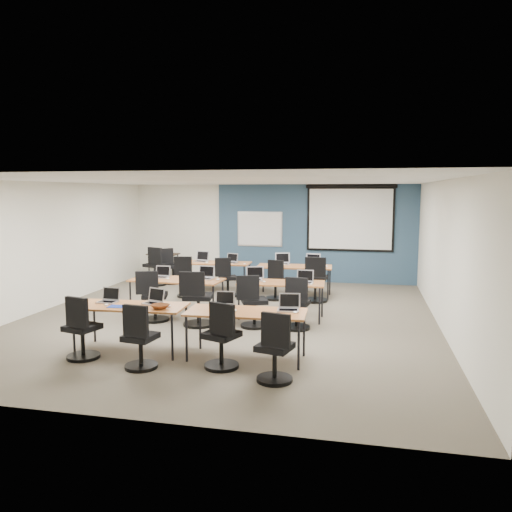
% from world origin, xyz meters
% --- Properties ---
extents(floor, '(8.00, 9.00, 0.02)m').
position_xyz_m(floor, '(0.00, 0.00, 0.00)').
color(floor, '#6B6354').
rests_on(floor, ground).
extents(ceiling, '(8.00, 9.00, 0.02)m').
position_xyz_m(ceiling, '(0.00, 0.00, 2.70)').
color(ceiling, white).
rests_on(ceiling, ground).
extents(wall_back, '(8.00, 0.04, 2.70)m').
position_xyz_m(wall_back, '(0.00, 4.50, 1.35)').
color(wall_back, beige).
rests_on(wall_back, ground).
extents(wall_front, '(8.00, 0.04, 2.70)m').
position_xyz_m(wall_front, '(0.00, -4.50, 1.35)').
color(wall_front, beige).
rests_on(wall_front, ground).
extents(wall_left, '(0.04, 9.00, 2.70)m').
position_xyz_m(wall_left, '(-4.00, 0.00, 1.35)').
color(wall_left, beige).
rests_on(wall_left, ground).
extents(wall_right, '(0.04, 9.00, 2.70)m').
position_xyz_m(wall_right, '(4.00, 0.00, 1.35)').
color(wall_right, beige).
rests_on(wall_right, ground).
extents(blue_accent_panel, '(5.50, 0.04, 2.70)m').
position_xyz_m(blue_accent_panel, '(1.25, 4.47, 1.35)').
color(blue_accent_panel, '#3D5977').
rests_on(blue_accent_panel, wall_back).
extents(whiteboard, '(1.28, 0.03, 0.98)m').
position_xyz_m(whiteboard, '(-0.30, 4.43, 1.45)').
color(whiteboard, silver).
rests_on(whiteboard, wall_back).
extents(projector_screen, '(2.40, 0.10, 1.82)m').
position_xyz_m(projector_screen, '(2.20, 4.41, 1.89)').
color(projector_screen, black).
rests_on(projector_screen, wall_back).
extents(training_table_front_left, '(1.74, 0.73, 0.73)m').
position_xyz_m(training_table_front_left, '(-0.95, -2.27, 0.68)').
color(training_table_front_left, '#9E5C32').
rests_on(training_table_front_left, floor).
extents(training_table_front_right, '(1.78, 0.74, 0.73)m').
position_xyz_m(training_table_front_right, '(0.91, -2.26, 0.68)').
color(training_table_front_right, olive).
rests_on(training_table_front_right, floor).
extents(training_table_mid_left, '(1.86, 0.78, 0.73)m').
position_xyz_m(training_table_mid_left, '(-1.11, 0.11, 0.69)').
color(training_table_mid_left, brown).
rests_on(training_table_mid_left, floor).
extents(training_table_mid_right, '(1.69, 0.70, 0.73)m').
position_xyz_m(training_table_mid_right, '(1.02, 0.23, 0.68)').
color(training_table_mid_right, '#9A6643').
rests_on(training_table_mid_right, floor).
extents(training_table_back_left, '(1.68, 0.70, 0.73)m').
position_xyz_m(training_table_back_left, '(-1.02, 2.61, 0.68)').
color(training_table_back_left, brown).
rests_on(training_table_back_left, floor).
extents(training_table_back_right, '(1.77, 0.74, 0.73)m').
position_xyz_m(training_table_back_right, '(0.97, 2.43, 0.68)').
color(training_table_back_right, brown).
rests_on(training_table_back_right, floor).
extents(laptop_0, '(0.30, 0.26, 0.23)m').
position_xyz_m(laptop_0, '(-1.38, -2.14, 0.79)').
color(laptop_0, '#A4A4B0').
rests_on(laptop_0, training_table_front_left).
extents(mouse_0, '(0.08, 0.10, 0.03)m').
position_xyz_m(mouse_0, '(-1.30, -2.37, 0.74)').
color(mouse_0, white).
rests_on(mouse_0, training_table_front_left).
extents(task_chair_0, '(0.49, 0.49, 0.97)m').
position_xyz_m(task_chair_0, '(-1.48, -2.81, 0.40)').
color(task_chair_0, black).
rests_on(task_chair_0, floor).
extents(laptop_1, '(0.31, 0.26, 0.24)m').
position_xyz_m(laptop_1, '(-0.62, -2.08, 0.79)').
color(laptop_1, silver).
rests_on(laptop_1, training_table_front_left).
extents(mouse_1, '(0.07, 0.11, 0.04)m').
position_xyz_m(mouse_1, '(-0.32, -2.23, 0.74)').
color(mouse_1, white).
rests_on(mouse_1, training_table_front_left).
extents(task_chair_1, '(0.47, 0.47, 0.95)m').
position_xyz_m(task_chair_1, '(-0.45, -3.02, 0.39)').
color(task_chair_1, black).
rests_on(task_chair_1, floor).
extents(laptop_2, '(0.30, 0.25, 0.23)m').
position_xyz_m(laptop_2, '(0.51, -2.04, 0.79)').
color(laptop_2, '#ABABB6').
rests_on(laptop_2, training_table_front_right).
extents(mouse_2, '(0.09, 0.11, 0.04)m').
position_xyz_m(mouse_2, '(0.75, -2.30, 0.74)').
color(mouse_2, white).
rests_on(mouse_2, training_table_front_right).
extents(task_chair_2, '(0.52, 0.50, 0.98)m').
position_xyz_m(task_chair_2, '(0.68, -2.75, 0.40)').
color(task_chair_2, black).
rests_on(task_chair_2, floor).
extents(laptop_3, '(0.32, 0.27, 0.25)m').
position_xyz_m(laptop_3, '(1.52, -2.07, 0.79)').
color(laptop_3, '#B9B9BF').
rests_on(laptop_3, training_table_front_right).
extents(mouse_3, '(0.08, 0.11, 0.03)m').
position_xyz_m(mouse_3, '(1.64, -2.22, 0.74)').
color(mouse_3, white).
rests_on(mouse_3, training_table_front_right).
extents(task_chair_3, '(0.48, 0.48, 0.97)m').
position_xyz_m(task_chair_3, '(1.50, -3.10, 0.40)').
color(task_chair_3, black).
rests_on(task_chair_3, floor).
extents(laptop_4, '(0.31, 0.26, 0.24)m').
position_xyz_m(laptop_4, '(-1.49, 0.22, 0.79)').
color(laptop_4, beige).
rests_on(laptop_4, training_table_mid_left).
extents(mouse_4, '(0.07, 0.10, 0.03)m').
position_xyz_m(mouse_4, '(-1.28, 0.06, 0.74)').
color(mouse_4, white).
rests_on(mouse_4, training_table_mid_left).
extents(task_chair_4, '(0.54, 0.52, 1.00)m').
position_xyz_m(task_chair_4, '(-1.35, -0.52, 0.41)').
color(task_chair_4, black).
rests_on(task_chair_4, floor).
extents(laptop_5, '(0.34, 0.29, 0.26)m').
position_xyz_m(laptop_5, '(-0.56, 0.29, 0.79)').
color(laptop_5, silver).
rests_on(laptop_5, training_table_mid_left).
extents(mouse_5, '(0.09, 0.12, 0.04)m').
position_xyz_m(mouse_5, '(-0.26, 0.17, 0.74)').
color(mouse_5, white).
rests_on(mouse_5, training_table_mid_left).
extents(task_chair_5, '(0.58, 0.58, 1.05)m').
position_xyz_m(task_chair_5, '(-0.41, -0.67, 0.44)').
color(task_chair_5, black).
rests_on(task_chair_5, floor).
extents(laptop_6, '(0.35, 0.30, 0.27)m').
position_xyz_m(laptop_6, '(0.45, 0.34, 0.80)').
color(laptop_6, '#B0B0B7').
rests_on(laptop_6, training_table_mid_right).
extents(mouse_6, '(0.08, 0.10, 0.03)m').
position_xyz_m(mouse_6, '(0.70, 0.14, 0.74)').
color(mouse_6, white).
rests_on(mouse_6, training_table_mid_right).
extents(task_chair_6, '(0.54, 0.51, 0.99)m').
position_xyz_m(task_chair_6, '(0.62, -0.54, 0.41)').
color(task_chair_6, black).
rests_on(task_chair_6, floor).
extents(laptop_7, '(0.33, 0.28, 0.25)m').
position_xyz_m(laptop_7, '(1.48, 0.23, 0.79)').
color(laptop_7, '#B8B8C3').
rests_on(laptop_7, training_table_mid_right).
extents(mouse_7, '(0.05, 0.09, 0.03)m').
position_xyz_m(mouse_7, '(1.63, 0.08, 0.74)').
color(mouse_7, white).
rests_on(mouse_7, training_table_mid_right).
extents(task_chair_7, '(0.50, 0.50, 0.98)m').
position_xyz_m(task_chair_7, '(1.43, -0.51, 0.41)').
color(task_chair_7, black).
rests_on(task_chair_7, floor).
extents(laptop_8, '(0.34, 0.29, 0.26)m').
position_xyz_m(laptop_8, '(-1.44, 2.68, 0.79)').
color(laptop_8, silver).
rests_on(laptop_8, training_table_back_left).
extents(mouse_8, '(0.07, 0.11, 0.04)m').
position_xyz_m(mouse_8, '(-1.24, 2.48, 0.74)').
color(mouse_8, white).
rests_on(mouse_8, training_table_back_left).
extents(task_chair_8, '(0.51, 0.51, 0.99)m').
position_xyz_m(task_chair_8, '(-1.51, 1.74, 0.41)').
color(task_chair_8, black).
rests_on(task_chair_8, floor).
extents(laptop_9, '(0.30, 0.26, 0.23)m').
position_xyz_m(laptop_9, '(-0.64, 2.64, 0.79)').
color(laptop_9, silver).
rests_on(laptop_9, training_table_back_left).
extents(mouse_9, '(0.08, 0.10, 0.03)m').
position_xyz_m(mouse_9, '(-0.26, 2.47, 0.74)').
color(mouse_9, white).
rests_on(mouse_9, training_table_back_left).
extents(task_chair_9, '(0.49, 0.47, 0.95)m').
position_xyz_m(task_chair_9, '(-0.60, 1.99, 0.39)').
color(task_chair_9, black).
rests_on(task_chair_9, floor).
extents(laptop_10, '(0.36, 0.30, 0.27)m').
position_xyz_m(laptop_10, '(0.62, 2.68, 0.80)').
color(laptop_10, silver).
rests_on(laptop_10, training_table_back_right).
extents(mouse_10, '(0.07, 0.09, 0.03)m').
position_xyz_m(mouse_10, '(0.71, 2.54, 0.74)').
color(mouse_10, white).
rests_on(mouse_10, training_table_back_right).
extents(task_chair_10, '(0.46, 0.46, 0.95)m').
position_xyz_m(task_chair_10, '(0.61, 1.89, 0.39)').
color(task_chair_10, black).
rests_on(task_chair_10, floor).
extents(laptop_11, '(0.35, 0.29, 0.26)m').
position_xyz_m(laptop_11, '(1.38, 2.74, 0.79)').
color(laptop_11, '#B6B6BF').
rests_on(laptop_11, training_table_back_right).
extents(mouse_11, '(0.07, 0.11, 0.04)m').
position_xyz_m(mouse_11, '(1.73, 2.45, 0.74)').
color(mouse_11, white).
rests_on(mouse_11, training_table_back_right).
extents(task_chair_11, '(0.58, 0.58, 1.05)m').
position_xyz_m(task_chair_11, '(1.53, 1.88, 0.44)').
color(task_chair_11, black).
rests_on(task_chair_11, floor).
extents(blue_mousepad, '(0.26, 0.22, 0.01)m').
position_xyz_m(blue_mousepad, '(-1.11, -2.40, 0.73)').
color(blue_mousepad, navy).
rests_on(blue_mousepad, training_table_front_left).
extents(snack_bowl, '(0.42, 0.42, 0.08)m').
position_xyz_m(snack_bowl, '(-0.40, -2.38, 0.77)').
color(snack_bowl, brown).
rests_on(snack_bowl, training_table_front_left).
extents(snack_plate, '(0.24, 0.24, 0.01)m').
position_xyz_m(snack_plate, '(0.53, -2.29, 0.74)').
color(snack_plate, white).
rests_on(snack_plate, training_table_front_right).
extents(coffee_cup, '(0.08, 0.08, 0.06)m').
position_xyz_m(coffee_cup, '(0.48, -2.35, 0.77)').
color(coffee_cup, silver).
rests_on(coffee_cup, snack_plate).
extents(utility_table, '(0.85, 0.47, 0.75)m').
position_xyz_m(utility_table, '(-3.00, 3.89, 0.65)').
color(utility_table, black).
rests_on(utility_table, floor).
extents(spare_chair_a, '(0.58, 0.50, 0.98)m').
position_xyz_m(spare_chair_a, '(-2.54, 3.33, 0.40)').
color(spare_chair_a, black).
rests_on(spare_chair_a, floor).
extents(spare_chair_b, '(0.59, 0.57, 1.04)m').
position_xyz_m(spare_chair_b, '(-2.84, 3.00, 0.43)').
color(spare_chair_b, black).
rests_on(spare_chair_b, floor).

